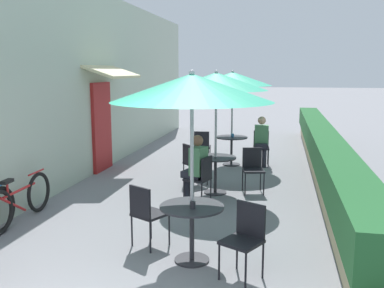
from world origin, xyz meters
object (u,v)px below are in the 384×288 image
Objects in this scene: patio_umbrella_mid at (216,82)px; cafe_chair_mid_left at (192,161)px; patio_table_near at (192,220)px; coffee_cup_near at (193,205)px; patio_table_mid at (215,166)px; cafe_chair_far_left at (261,145)px; cafe_chair_near_left at (245,234)px; patio_umbrella_far at (233,79)px; cafe_chair_far_right at (202,145)px; bicycle_second at (20,201)px; seated_patron_far_left at (261,139)px; seated_patron_mid_right at (196,166)px; cafe_chair_mid_back at (253,166)px; patio_table_far at (232,144)px; patio_umbrella_near at (192,88)px; coffee_cup_far at (233,135)px; cafe_chair_near_right at (146,211)px; cafe_chair_mid_right at (201,176)px.

cafe_chair_mid_left is at bearing 138.97° from patio_umbrella_mid.
patio_table_near is 8.93× the size of coffee_cup_near.
patio_table_mid is 0.92× the size of cafe_chair_far_left.
cafe_chair_near_left is at bearing -22.68° from cafe_chair_mid_left.
patio_umbrella_far reaches higher than cafe_chair_far_right.
coffee_cup_near reaches higher than bicycle_second.
seated_patron_mid_right is at bearing 69.30° from seated_patron_far_left.
cafe_chair_mid_back reaches higher than patio_table_far.
patio_umbrella_near is 5.78m from coffee_cup_far.
patio_table_near is at bearing 0.00° from patio_umbrella_near.
patio_umbrella_near is at bearing 5.88° from cafe_chair_near_left.
patio_umbrella_far is (0.52, 5.38, 1.65)m from cafe_chair_near_right.
coffee_cup_near is 0.11× the size of patio_table_mid.
cafe_chair_far_left is at bearing 0.72° from seated_patron_mid_right.
patio_table_far is at bearing 89.78° from patio_table_mid.
seated_patron_mid_right is (-0.25, -0.70, 0.15)m from patio_table_mid.
patio_table_near is at bearing -16.72° from bicycle_second.
cafe_chair_mid_back is at bearing 96.53° from cafe_chair_near_right.
patio_umbrella_mid is 1.34× the size of bicycle_second.
patio_umbrella_near reaches higher than seated_patron_far_left.
patio_table_far is 0.76m from seated_patron_far_left.
cafe_chair_near_left is (0.69, -0.29, -0.02)m from patio_table_near.
patio_umbrella_mid is 1.81m from cafe_chair_mid_left.
cafe_chair_far_right is at bearing 25.43° from seated_patron_mid_right.
cafe_chair_near_left is 5.96m from coffee_cup_far.
cafe_chair_far_left is (1.26, 5.50, 0.00)m from cafe_chair_near_right.
cafe_chair_near_right is at bearing -42.18° from cafe_chair_mid_left.
patio_umbrella_near is 2.74× the size of cafe_chair_mid_left.
cafe_chair_mid_left is at bearing -89.19° from cafe_chair_far_right.
cafe_chair_mid_left and cafe_chair_mid_right have the same top height.
patio_umbrella_near is 1.91× the size of seated_patron_mid_right.
patio_table_mid is at bearing 93.32° from patio_umbrella_near.
patio_table_near is 3.05m from bicycle_second.
cafe_chair_far_right is at bearing -70.41° from cafe_chair_mid_back.
bicycle_second is (-2.93, 0.80, -1.82)m from patio_umbrella_near.
seated_patron_mid_right is 3.21m from cafe_chair_far_right.
patio_umbrella_near reaches higher than patio_table_near.
cafe_chair_near_left and cafe_chair_mid_right have the same top height.
cafe_chair_mid_back is at bearing 84.98° from seated_patron_far_left.
patio_table_far is (0.01, 2.60, 0.00)m from patio_table_mid.
cafe_chair_mid_left is 0.49× the size of bicycle_second.
cafe_chair_mid_left is at bearing 54.36° from seated_patron_far_left.
cafe_chair_far_left is 9.67× the size of coffee_cup_far.
cafe_chair_mid_right is 3.29m from coffee_cup_far.
patio_umbrella_far is at bearing 5.88° from cafe_chair_far_left.
patio_table_near is 0.92× the size of cafe_chair_far_left.
cafe_chair_far_left is at bearing 9.76° from patio_umbrella_far.
patio_umbrella_near is 1.81m from cafe_chair_near_right.
patio_umbrella_near is 1.81m from cafe_chair_near_left.
cafe_chair_near_left is 0.70× the size of seated_patron_far_left.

